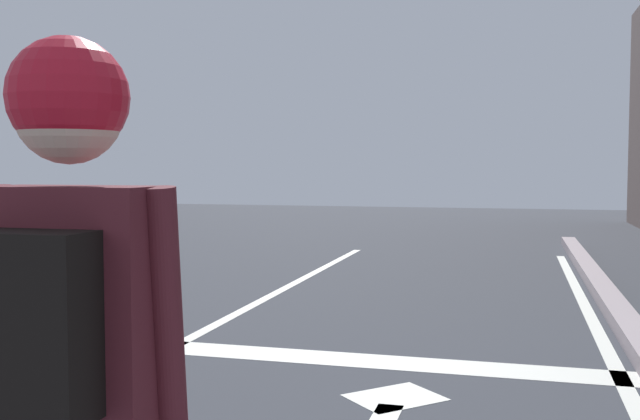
% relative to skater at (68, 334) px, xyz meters
% --- Properties ---
extents(stop_bar, '(3.59, 0.40, 0.01)m').
position_rel_skater_xyz_m(stop_bar, '(-0.02, 4.12, -1.14)').
color(stop_bar, silver).
rests_on(stop_bar, ground).
extents(lane_arrow_head, '(0.71, 0.71, 0.01)m').
position_rel_skater_xyz_m(lane_arrow_head, '(0.16, 3.29, -1.14)').
color(lane_arrow_head, silver).
rests_on(lane_arrow_head, ground).
extents(skater, '(0.46, 0.62, 1.66)m').
position_rel_skater_xyz_m(skater, '(0.00, 0.00, 0.00)').
color(skater, navy).
rests_on(skater, skateboard).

